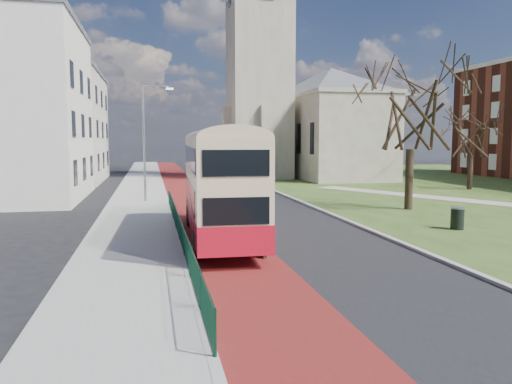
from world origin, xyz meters
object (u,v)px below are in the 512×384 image
object	(u,v)px
streetlamp	(146,137)
winter_tree_far	(472,131)
winter_tree_near	(412,101)
bus	(220,179)
litter_bin	(457,218)

from	to	relation	value
streetlamp	winter_tree_far	world-z (taller)	streetlamp
winter_tree_near	winter_tree_far	distance (m)	15.80
bus	streetlamp	bearing A→B (deg)	105.09
streetlamp	winter_tree_far	xyz separation A→B (m)	(27.68, 3.42, 0.51)
streetlamp	winter_tree_far	size ratio (longest dim) A/B	1.09
streetlamp	litter_bin	bearing A→B (deg)	-43.53
bus	winter_tree_near	world-z (taller)	winter_tree_near
winter_tree_near	litter_bin	bearing A→B (deg)	-100.09
bus	litter_bin	size ratio (longest dim) A/B	10.45
winter_tree_far	bus	bearing A→B (deg)	-144.79
streetlamp	litter_bin	distance (m)	20.74
winter_tree_far	litter_bin	world-z (taller)	winter_tree_far
bus	winter_tree_far	size ratio (longest dim) A/B	1.54
litter_bin	streetlamp	bearing A→B (deg)	136.47
streetlamp	bus	distance (m)	14.36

